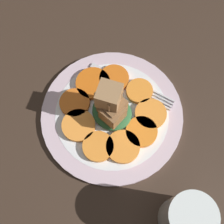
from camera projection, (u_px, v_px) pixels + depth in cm
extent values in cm
cube|color=#38281E|center=(112.00, 117.00, 64.54)|extent=(120.00, 120.00, 2.00)
cylinder|color=silver|center=(112.00, 115.00, 63.14)|extent=(28.66, 28.66, 1.00)
cylinder|color=white|center=(112.00, 115.00, 63.09)|extent=(22.93, 22.93, 1.00)
cylinder|color=orange|center=(123.00, 147.00, 59.66)|extent=(6.56, 6.56, 1.01)
cylinder|color=orange|center=(141.00, 132.00, 60.72)|extent=(6.22, 6.22, 1.01)
cylinder|color=orange|center=(151.00, 114.00, 62.03)|extent=(6.33, 6.33, 1.01)
cylinder|color=orange|center=(139.00, 91.00, 63.79)|extent=(5.46, 5.46, 1.01)
cylinder|color=orange|center=(114.00, 79.00, 64.80)|extent=(6.18, 6.18, 1.01)
cylinder|color=#D76215|center=(93.00, 83.00, 64.40)|extent=(7.16, 7.16, 1.01)
cylinder|color=orange|center=(75.00, 103.00, 62.87)|extent=(6.13, 6.13, 1.01)
cylinder|color=orange|center=(79.00, 125.00, 61.17)|extent=(6.60, 6.60, 1.01)
cylinder|color=orange|center=(98.00, 146.00, 59.68)|extent=(6.03, 6.03, 1.01)
ellipsoid|color=#2D6033|center=(112.00, 112.00, 61.71)|extent=(8.20, 7.38, 1.87)
cube|color=#9E754C|center=(113.00, 106.00, 59.20)|extent=(5.12, 5.12, 3.69)
cube|color=brown|center=(113.00, 108.00, 59.06)|extent=(4.79, 4.79, 3.58)
cube|color=brown|center=(111.00, 107.00, 58.77)|extent=(4.64, 4.64, 4.33)
cube|color=brown|center=(113.00, 113.00, 58.57)|extent=(4.01, 4.01, 3.88)
cube|color=#9E754C|center=(110.00, 95.00, 55.21)|extent=(5.42, 5.42, 4.16)
cube|color=olive|center=(110.00, 95.00, 56.08)|extent=(3.79, 3.79, 3.61)
cube|color=silver|center=(117.00, 78.00, 65.19)|extent=(12.59, 3.38, 0.40)
cube|color=silver|center=(147.00, 93.00, 63.97)|extent=(1.92, 2.55, 0.40)
cube|color=silver|center=(164.00, 96.00, 63.72)|extent=(4.94, 1.21, 0.40)
cube|color=silver|center=(162.00, 99.00, 63.51)|extent=(4.94, 1.21, 0.40)
cube|color=silver|center=(161.00, 101.00, 63.31)|extent=(4.94, 1.21, 0.40)
cube|color=silver|center=(160.00, 104.00, 63.10)|extent=(4.94, 1.21, 0.40)
cylinder|color=silver|center=(186.00, 218.00, 51.13)|extent=(7.69, 7.69, 11.63)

